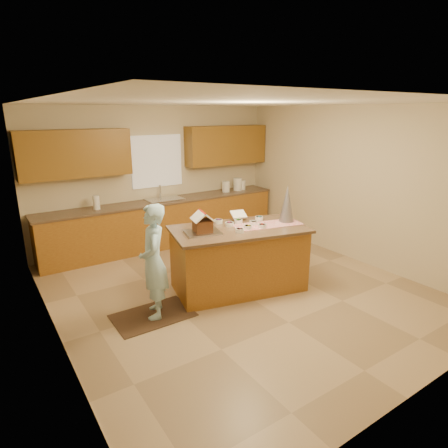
% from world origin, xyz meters
% --- Properties ---
extents(floor, '(5.50, 5.50, 0.00)m').
position_xyz_m(floor, '(0.00, 0.00, 0.00)').
color(floor, tan).
rests_on(floor, ground).
extents(ceiling, '(5.50, 5.50, 0.00)m').
position_xyz_m(ceiling, '(0.00, 0.00, 2.70)').
color(ceiling, silver).
rests_on(ceiling, floor).
extents(wall_back, '(5.50, 5.50, 0.00)m').
position_xyz_m(wall_back, '(0.00, 2.75, 1.35)').
color(wall_back, beige).
rests_on(wall_back, floor).
extents(wall_front, '(5.50, 5.50, 0.00)m').
position_xyz_m(wall_front, '(0.00, -2.75, 1.35)').
color(wall_front, beige).
rests_on(wall_front, floor).
extents(wall_left, '(5.50, 5.50, 0.00)m').
position_xyz_m(wall_left, '(-2.50, 0.00, 1.35)').
color(wall_left, beige).
rests_on(wall_left, floor).
extents(wall_right, '(5.50, 5.50, 0.00)m').
position_xyz_m(wall_right, '(2.50, 0.00, 1.35)').
color(wall_right, beige).
rests_on(wall_right, floor).
extents(stone_accent, '(0.00, 2.50, 2.50)m').
position_xyz_m(stone_accent, '(-2.48, -0.80, 1.25)').
color(stone_accent, gray).
rests_on(stone_accent, wall_left).
extents(window_curtain, '(1.05, 0.03, 1.00)m').
position_xyz_m(window_curtain, '(0.00, 2.72, 1.65)').
color(window_curtain, white).
rests_on(window_curtain, wall_back).
extents(back_counter_base, '(4.80, 0.60, 0.88)m').
position_xyz_m(back_counter_base, '(0.00, 2.45, 0.44)').
color(back_counter_base, '#9C6520').
rests_on(back_counter_base, floor).
extents(back_counter_top, '(4.85, 0.63, 0.04)m').
position_xyz_m(back_counter_top, '(0.00, 2.45, 0.90)').
color(back_counter_top, brown).
rests_on(back_counter_top, back_counter_base).
extents(upper_cabinet_left, '(1.85, 0.35, 0.80)m').
position_xyz_m(upper_cabinet_left, '(-1.55, 2.57, 1.90)').
color(upper_cabinet_left, '#8F5A1E').
rests_on(upper_cabinet_left, wall_back).
extents(upper_cabinet_right, '(1.85, 0.35, 0.80)m').
position_xyz_m(upper_cabinet_right, '(1.55, 2.57, 1.90)').
color(upper_cabinet_right, '#8F5A1E').
rests_on(upper_cabinet_right, wall_back).
extents(sink, '(0.70, 0.45, 0.12)m').
position_xyz_m(sink, '(0.00, 2.45, 0.89)').
color(sink, silver).
rests_on(sink, back_counter_top).
extents(faucet, '(0.03, 0.03, 0.28)m').
position_xyz_m(faucet, '(0.00, 2.63, 1.06)').
color(faucet, silver).
rests_on(faucet, back_counter_top).
extents(island_base, '(2.04, 1.34, 0.91)m').
position_xyz_m(island_base, '(0.05, 0.03, 0.46)').
color(island_base, '#9C6520').
rests_on(island_base, floor).
extents(island_top, '(2.14, 1.44, 0.04)m').
position_xyz_m(island_top, '(0.05, 0.03, 0.94)').
color(island_top, brown).
rests_on(island_top, island_base).
extents(table_runner, '(1.10, 0.60, 0.01)m').
position_xyz_m(table_runner, '(0.50, -0.08, 0.96)').
color(table_runner, '#A30B1A').
rests_on(table_runner, island_top).
extents(baking_tray, '(0.55, 0.45, 0.03)m').
position_xyz_m(baking_tray, '(-0.52, 0.11, 0.97)').
color(baking_tray, silver).
rests_on(baking_tray, island_top).
extents(cookbook, '(0.26, 0.23, 0.10)m').
position_xyz_m(cookbook, '(0.29, 0.38, 1.05)').
color(cookbook, white).
rests_on(cookbook, island_top).
extents(tinsel_tree, '(0.27, 0.27, 0.57)m').
position_xyz_m(tinsel_tree, '(0.85, -0.10, 1.24)').
color(tinsel_tree, '#B1B1BE').
rests_on(tinsel_tree, island_top).
extents(rug, '(1.01, 0.66, 0.01)m').
position_xyz_m(rug, '(-1.37, -0.02, 0.01)').
color(rug, black).
rests_on(rug, floor).
extents(boy, '(0.54, 0.64, 1.49)m').
position_xyz_m(boy, '(-1.32, -0.02, 0.76)').
color(boy, '#AEE1F8').
rests_on(boy, rug).
extents(canister_a, '(0.17, 0.17, 0.23)m').
position_xyz_m(canister_a, '(1.46, 2.45, 1.04)').
color(canister_a, white).
rests_on(canister_a, back_counter_top).
extents(canister_b, '(0.19, 0.19, 0.27)m').
position_xyz_m(canister_b, '(1.77, 2.45, 1.06)').
color(canister_b, white).
rests_on(canister_b, back_counter_top).
extents(canister_c, '(0.15, 0.15, 0.21)m').
position_xyz_m(canister_c, '(1.90, 2.45, 1.02)').
color(canister_c, white).
rests_on(canister_c, back_counter_top).
extents(paper_towel, '(0.12, 0.12, 0.25)m').
position_xyz_m(paper_towel, '(-1.31, 2.45, 1.05)').
color(paper_towel, white).
rests_on(paper_towel, back_counter_top).
extents(gingerbread_house, '(0.34, 0.35, 0.29)m').
position_xyz_m(gingerbread_house, '(-0.52, 0.11, 1.09)').
color(gingerbread_house, '#5E2B18').
rests_on(gingerbread_house, baking_tray).
extents(candy_bowls, '(0.75, 0.68, 0.06)m').
position_xyz_m(candy_bowls, '(0.17, 0.09, 0.99)').
color(candy_bowls, purple).
rests_on(candy_bowls, island_top).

